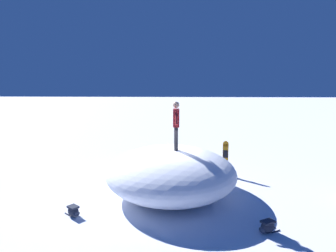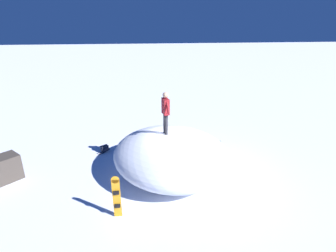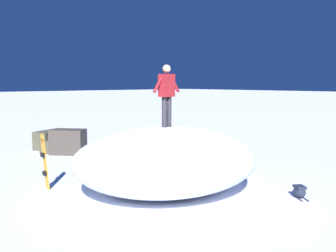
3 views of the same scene
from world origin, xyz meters
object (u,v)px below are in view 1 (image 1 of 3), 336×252
object	(u,v)px
snowboarder_standing	(176,122)
snowboard_primary_upright	(225,158)
backpack_near	(267,227)
backpack_far	(73,211)

from	to	relation	value
snowboarder_standing	snowboard_primary_upright	size ratio (longest dim) A/B	1.10
snowboarder_standing	backpack_near	bearing A→B (deg)	47.54
snowboarder_standing	backpack_far	size ratio (longest dim) A/B	2.90
backpack_near	backpack_far	size ratio (longest dim) A/B	1.11
backpack_near	backpack_far	xyz separation A→B (m)	(-0.57, -5.79, -0.01)
snowboarder_standing	backpack_far	world-z (taller)	snowboarder_standing
backpack_near	snowboarder_standing	bearing A→B (deg)	-132.46
backpack_near	backpack_far	distance (m)	5.82
snowboarder_standing	backpack_far	distance (m)	4.49
snowboard_primary_upright	backpack_near	bearing A→B (deg)	5.79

